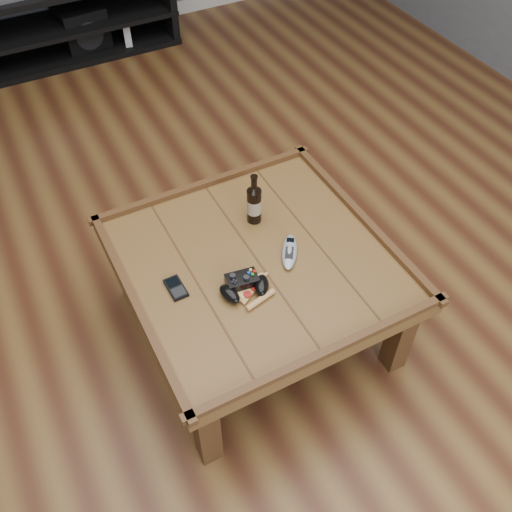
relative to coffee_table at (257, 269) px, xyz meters
name	(u,v)px	position (x,y,z in m)	size (l,w,h in m)	color
ground	(257,327)	(0.00, 0.00, -0.39)	(6.00, 6.00, 0.00)	#462414
baseboard	(71,32)	(0.00, 2.99, -0.34)	(5.00, 0.02, 0.10)	silver
coffee_table	(257,269)	(0.00, 0.00, 0.00)	(1.03, 1.03, 0.48)	brown
media_console	(74,20)	(0.00, 2.75, -0.15)	(1.40, 0.45, 0.50)	black
beer_bottle	(254,203)	(0.09, 0.20, 0.15)	(0.06, 0.06, 0.23)	black
game_controller	(244,286)	(-0.11, -0.11, 0.09)	(0.21, 0.15, 0.06)	black
pizza_slice	(247,289)	(-0.10, -0.12, 0.07)	(0.19, 0.25, 0.02)	tan
smartphone	(176,288)	(-0.33, 0.01, 0.07)	(0.06, 0.11, 0.01)	black
remote_control	(289,252)	(0.12, -0.03, 0.07)	(0.15, 0.19, 0.03)	#959BA1
subwoofer	(82,27)	(0.05, 2.80, -0.23)	(0.34, 0.34, 0.31)	black
game_console	(127,33)	(0.34, 2.67, -0.28)	(0.15, 0.21, 0.24)	slate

